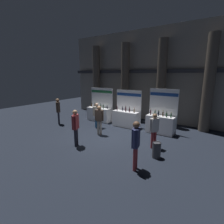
# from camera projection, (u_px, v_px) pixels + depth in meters

# --- Properties ---
(ground_plane) EXTENTS (26.58, 26.58, 0.00)m
(ground_plane) POSITION_uv_depth(u_px,v_px,m) (107.00, 137.00, 9.29)
(ground_plane) COLOR black
(hall_colonnade) EXTENTS (13.29, 1.08, 6.50)m
(hall_colonnade) POSITION_uv_depth(u_px,v_px,m) (145.00, 77.00, 12.37)
(hall_colonnade) COLOR gray
(hall_colonnade) RESTS_ON ground_plane
(exhibitor_booth_0) EXTENTS (1.93, 0.66, 2.40)m
(exhibitor_booth_0) POSITION_uv_depth(u_px,v_px,m) (99.00, 113.00, 12.49)
(exhibitor_booth_0) COLOR white
(exhibitor_booth_0) RESTS_ON ground_plane
(exhibitor_booth_1) EXTENTS (1.81, 0.66, 2.37)m
(exhibitor_booth_1) POSITION_uv_depth(u_px,v_px,m) (126.00, 117.00, 11.09)
(exhibitor_booth_1) COLOR white
(exhibitor_booth_1) RESTS_ON ground_plane
(exhibitor_booth_2) EXTENTS (1.66, 0.66, 2.56)m
(exhibitor_booth_2) POSITION_uv_depth(u_px,v_px,m) (161.00, 123.00, 9.82)
(exhibitor_booth_2) COLOR white
(exhibitor_booth_2) RESTS_ON ground_plane
(trash_bin) EXTENTS (0.35, 0.35, 0.66)m
(trash_bin) POSITION_uv_depth(u_px,v_px,m) (156.00, 150.00, 6.96)
(trash_bin) COLOR #38383D
(trash_bin) RESTS_ON ground_plane
(visitor_0) EXTENTS (0.44, 0.41, 1.78)m
(visitor_0) POSITION_uv_depth(u_px,v_px,m) (58.00, 109.00, 11.52)
(visitor_0) COLOR #23232D
(visitor_0) RESTS_ON ground_plane
(visitor_1) EXTENTS (0.34, 0.52, 1.76)m
(visitor_1) POSITION_uv_depth(u_px,v_px,m) (76.00, 125.00, 7.95)
(visitor_1) COLOR #23232D
(visitor_1) RESTS_ON ground_plane
(visitor_2) EXTENTS (0.35, 0.39, 1.64)m
(visitor_2) POSITION_uv_depth(u_px,v_px,m) (154.00, 128.00, 7.74)
(visitor_2) COLOR maroon
(visitor_2) RESTS_ON ground_plane
(visitor_3) EXTENTS (0.39, 0.43, 1.60)m
(visitor_3) POSITION_uv_depth(u_px,v_px,m) (97.00, 113.00, 10.81)
(visitor_3) COLOR navy
(visitor_3) RESTS_ON ground_plane
(visitor_4) EXTENTS (0.49, 0.35, 1.66)m
(visitor_4) POSITION_uv_depth(u_px,v_px,m) (99.00, 118.00, 9.51)
(visitor_4) COLOR #ADA393
(visitor_4) RESTS_ON ground_plane
(visitor_5) EXTENTS (0.30, 0.54, 1.80)m
(visitor_5) POSITION_uv_depth(u_px,v_px,m) (136.00, 141.00, 5.91)
(visitor_5) COLOR maroon
(visitor_5) RESTS_ON ground_plane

